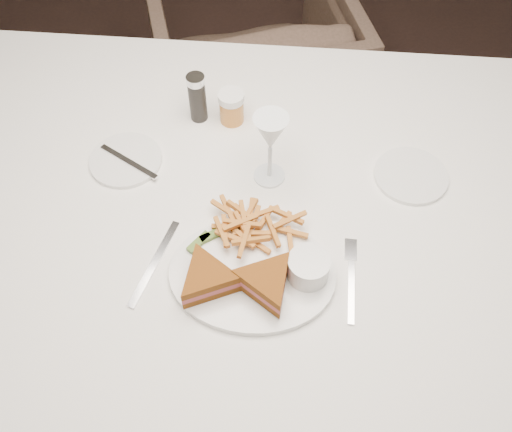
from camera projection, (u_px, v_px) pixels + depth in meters
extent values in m
cube|color=white|center=(256.00, 295.00, 1.49)|extent=(1.70, 1.20, 0.75)
imported|color=#4B392E|center=(251.00, 59.00, 2.08)|extent=(0.81, 0.78, 0.70)
ellipsoid|color=white|center=(252.00, 274.00, 1.09)|extent=(0.34, 0.27, 0.01)
cube|color=silver|center=(155.00, 263.00, 1.11)|extent=(0.08, 0.20, 0.00)
cylinder|color=white|center=(126.00, 160.00, 1.26)|extent=(0.16, 0.16, 0.01)
cylinder|color=white|center=(411.00, 176.00, 1.24)|extent=(0.16, 0.16, 0.01)
cylinder|color=black|center=(197.00, 98.00, 1.30)|extent=(0.04, 0.04, 0.12)
cylinder|color=#BF742D|center=(232.00, 107.00, 1.31)|extent=(0.06, 0.06, 0.08)
cube|color=#466423|center=(213.00, 235.00, 1.13)|extent=(0.06, 0.04, 0.01)
cube|color=#466423|center=(199.00, 242.00, 1.12)|extent=(0.05, 0.05, 0.01)
cylinder|color=white|center=(308.00, 267.00, 1.06)|extent=(0.08, 0.08, 0.05)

